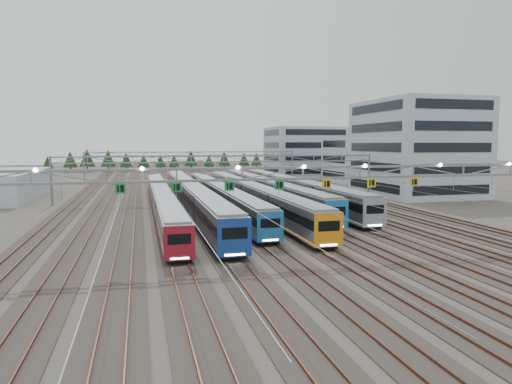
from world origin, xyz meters
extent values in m
plane|color=#47423A|center=(0.00, 0.00, 0.00)|extent=(400.00, 400.00, 0.00)
cube|color=#2D2823|center=(0.00, 100.00, 0.04)|extent=(54.00, 260.00, 0.08)
cube|color=brown|center=(-25.47, 100.00, 0.16)|extent=(0.08, 260.00, 0.16)
cube|color=brown|center=(25.47, 100.00, 0.16)|extent=(0.08, 260.00, 0.16)
cube|color=brown|center=(-0.72, 100.00, 0.16)|extent=(0.08, 260.00, 0.16)
cube|color=brown|center=(0.72, 100.00, 0.16)|extent=(0.08, 260.00, 0.16)
cube|color=black|center=(-11.25, 30.09, 0.40)|extent=(2.13, 63.25, 0.32)
cube|color=#999BA0|center=(-11.25, 30.09, 1.96)|extent=(2.50, 64.54, 2.82)
cube|color=black|center=(-11.25, 30.09, 2.30)|extent=(2.56, 64.21, 0.85)
cube|color=maroon|center=(-11.25, 30.09, 0.78)|extent=(2.55, 64.21, 0.31)
cube|color=slate|center=(-11.25, 30.09, 3.46)|extent=(2.25, 63.25, 0.22)
cube|color=maroon|center=(-11.25, -2.13, 1.96)|extent=(2.52, 0.12, 2.82)
cube|color=black|center=(-11.25, -2.16, 2.30)|extent=(1.88, 0.10, 0.85)
cube|color=white|center=(-11.25, -2.19, 0.73)|extent=(1.50, 0.06, 0.13)
cube|color=black|center=(-6.75, 30.73, 0.42)|extent=(2.43, 64.80, 0.37)
cube|color=#999BA0|center=(-6.75, 30.73, 2.21)|extent=(2.86, 66.13, 3.22)
cube|color=black|center=(-6.75, 30.73, 2.59)|extent=(2.92, 65.79, 0.97)
cube|color=navy|center=(-6.75, 30.73, 0.85)|extent=(2.91, 65.79, 0.36)
cube|color=slate|center=(-6.75, 30.73, 3.92)|extent=(2.58, 64.80, 0.26)
cube|color=navy|center=(-6.75, -2.28, 2.21)|extent=(2.88, 0.12, 3.22)
cube|color=black|center=(-6.75, -2.31, 2.59)|extent=(2.15, 0.10, 0.97)
cube|color=white|center=(-6.75, -2.34, 0.80)|extent=(1.72, 0.06, 0.15)
cube|color=black|center=(-2.25, 30.84, 0.41)|extent=(2.22, 55.20, 0.34)
cube|color=#999BA0|center=(-2.25, 30.84, 2.04)|extent=(2.62, 56.33, 2.94)
cube|color=black|center=(-2.25, 30.84, 2.39)|extent=(2.68, 56.05, 0.89)
cube|color=#216EB6|center=(-2.25, 30.84, 0.80)|extent=(2.67, 56.05, 0.33)
cube|color=slate|center=(-2.25, 30.84, 3.60)|extent=(2.36, 55.20, 0.23)
cube|color=#216EB6|center=(-2.25, 2.72, 2.04)|extent=(2.64, 0.12, 2.94)
cube|color=black|center=(-2.25, 2.69, 2.39)|extent=(1.96, 0.10, 0.89)
cube|color=white|center=(-2.25, 2.66, 0.75)|extent=(1.57, 0.06, 0.14)
cube|color=black|center=(2.25, 29.53, 0.42)|extent=(2.36, 59.47, 0.36)
cube|color=#999BA0|center=(2.25, 29.53, 2.15)|extent=(2.78, 60.68, 3.13)
cube|color=black|center=(2.25, 29.53, 2.53)|extent=(2.84, 60.38, 0.94)
cube|color=orange|center=(2.25, 29.53, 0.84)|extent=(2.83, 60.38, 0.35)
cube|color=slate|center=(2.25, 29.53, 3.81)|extent=(2.50, 59.47, 0.25)
cube|color=orange|center=(2.25, -0.77, 2.15)|extent=(2.80, 0.12, 3.13)
cube|color=black|center=(2.25, -0.80, 2.53)|extent=(2.09, 0.10, 0.94)
cube|color=white|center=(2.25, -0.83, 0.79)|extent=(1.67, 0.06, 0.15)
cube|color=black|center=(6.75, 39.56, 0.42)|extent=(2.38, 62.88, 0.36)
cube|color=#999BA0|center=(6.75, 39.56, 2.17)|extent=(2.80, 64.16, 3.15)
cube|color=black|center=(6.75, 39.56, 2.54)|extent=(2.86, 63.84, 0.95)
cube|color=#1A75B6|center=(6.75, 39.56, 0.84)|extent=(2.85, 63.84, 0.35)
cube|color=slate|center=(6.75, 39.56, 3.84)|extent=(2.52, 62.88, 0.25)
cube|color=#1A75B6|center=(6.75, 7.53, 2.17)|extent=(2.82, 0.12, 3.15)
cube|color=black|center=(6.75, 7.50, 2.54)|extent=(2.10, 0.10, 0.95)
cube|color=white|center=(6.75, 7.47, 0.79)|extent=(1.68, 0.06, 0.15)
cube|color=black|center=(11.25, 37.74, 0.43)|extent=(2.45, 59.97, 0.37)
cube|color=#999BA0|center=(11.25, 37.74, 2.22)|extent=(2.89, 61.19, 3.25)
cube|color=black|center=(11.25, 37.74, 2.61)|extent=(2.95, 60.88, 0.98)
cube|color=#8E929B|center=(11.25, 37.74, 0.86)|extent=(2.94, 60.88, 0.36)
cube|color=slate|center=(11.25, 37.74, 3.95)|extent=(2.60, 59.97, 0.26)
cube|color=#8E929B|center=(11.25, 7.20, 2.22)|extent=(2.91, 0.12, 3.25)
cube|color=black|center=(11.25, 7.17, 2.61)|extent=(2.16, 0.10, 0.98)
cube|color=white|center=(11.25, 7.14, 0.81)|extent=(1.73, 0.06, 0.15)
cube|color=gray|center=(0.00, 0.00, 7.80)|extent=(56.00, 0.22, 0.22)
cube|color=gray|center=(0.00, 0.00, 6.80)|extent=(56.00, 0.22, 0.22)
cube|color=#1B8A3E|center=(-15.75, -0.12, 6.30)|extent=(0.85, 0.06, 0.85)
cube|color=#1B8A3E|center=(-11.25, -0.12, 6.30)|extent=(0.85, 0.06, 0.85)
cube|color=#1B8A3E|center=(-6.75, -0.12, 6.30)|extent=(0.85, 0.06, 0.85)
cube|color=#1B8A3E|center=(-2.25, -0.12, 6.30)|extent=(0.85, 0.06, 0.85)
cube|color=yellow|center=(2.25, -0.12, 6.30)|extent=(0.85, 0.06, 0.85)
cube|color=yellow|center=(6.75, -0.12, 6.30)|extent=(0.85, 0.06, 0.85)
cube|color=yellow|center=(11.25, -0.12, 6.30)|extent=(0.85, 0.06, 0.85)
cylinder|color=gray|center=(-28.00, 40.00, 4.00)|extent=(0.36, 0.36, 8.00)
cylinder|color=gray|center=(28.00, 40.00, 4.00)|extent=(0.36, 0.36, 8.00)
cube|color=gray|center=(0.00, 40.00, 7.80)|extent=(56.00, 0.22, 0.22)
cube|color=gray|center=(0.00, 40.00, 6.80)|extent=(56.00, 0.22, 0.22)
cylinder|color=gray|center=(-28.00, 85.00, 4.00)|extent=(0.36, 0.36, 8.00)
cylinder|color=gray|center=(28.00, 85.00, 4.00)|extent=(0.36, 0.36, 8.00)
cube|color=gray|center=(0.00, 85.00, 7.80)|extent=(56.00, 0.22, 0.22)
cube|color=gray|center=(0.00, 85.00, 6.80)|extent=(56.00, 0.22, 0.22)
cube|color=#9FB0BE|center=(37.91, 39.97, 9.14)|extent=(18.00, 22.00, 18.27)
cube|color=#9FB0BE|center=(40.97, 69.95, 5.86)|extent=(14.00, 16.00, 11.72)
cube|color=#9FB0BE|center=(35.81, 95.50, 7.52)|extent=(22.00, 18.00, 15.05)
cube|color=#9FB0BE|center=(-37.68, 53.45, 2.48)|extent=(10.00, 30.00, 4.97)
camera|label=1|loc=(-14.17, -38.49, 9.88)|focal=32.00mm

